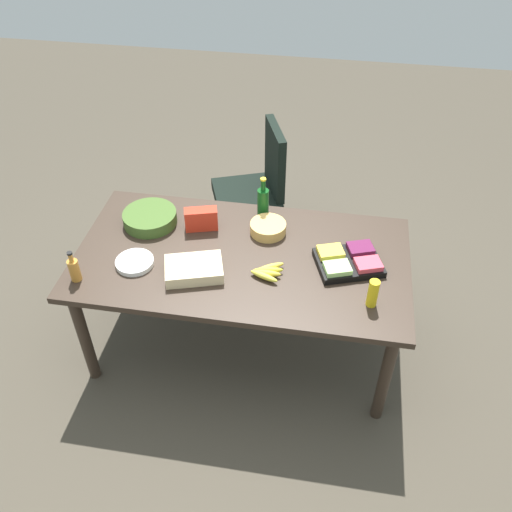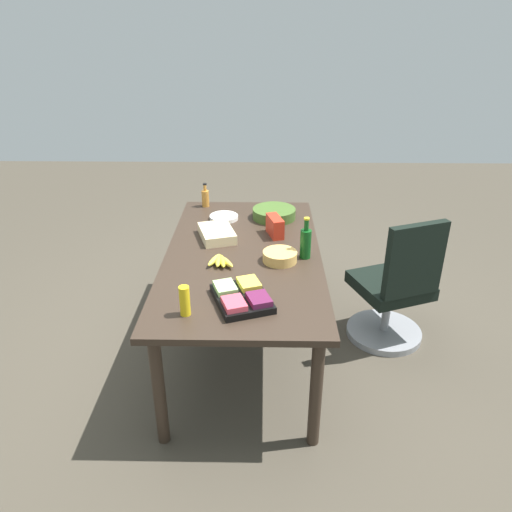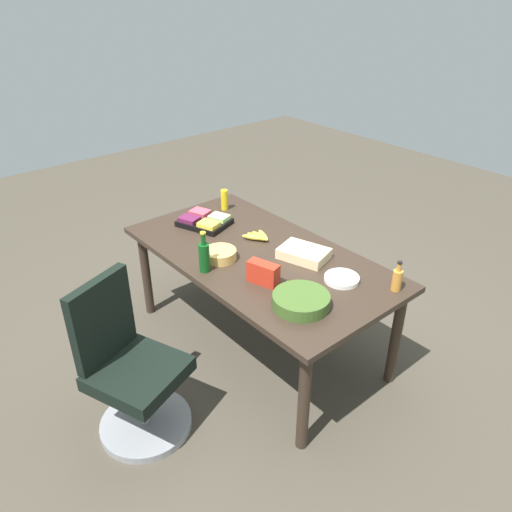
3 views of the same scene
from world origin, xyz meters
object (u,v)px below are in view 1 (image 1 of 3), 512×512
(chip_bag_red, at_px, (201,219))
(wine_bottle, at_px, (263,202))
(banana_bunch, at_px, (267,272))
(fruit_platter, at_px, (349,261))
(sheet_cake, at_px, (194,269))
(dressing_bottle, at_px, (74,269))
(mustard_bottle, at_px, (373,293))
(chip_bowl, at_px, (268,228))
(salad_bowl, at_px, (150,218))
(office_chair, at_px, (254,201))
(paper_plate_stack, at_px, (135,262))
(conference_table, at_px, (242,266))

(chip_bag_red, relative_size, wine_bottle, 0.71)
(banana_bunch, xyz_separation_m, fruit_platter, (0.45, 0.16, 0.01))
(sheet_cake, bearing_deg, dressing_bottle, -166.75)
(chip_bag_red, relative_size, mustard_bottle, 1.19)
(wine_bottle, bearing_deg, banana_bunch, -78.76)
(fruit_platter, distance_m, chip_bowl, 0.55)
(dressing_bottle, xyz_separation_m, mustard_bottle, (1.63, 0.07, 0.01))
(banana_bunch, height_order, salad_bowl, salad_bowl)
(chip_bag_red, xyz_separation_m, mustard_bottle, (1.05, -0.49, 0.01))
(chip_bag_red, bearing_deg, office_chair, 78.17)
(dressing_bottle, distance_m, salad_bowl, 0.62)
(office_chair, bearing_deg, salad_bowl, -120.65)
(office_chair, relative_size, banana_bunch, 5.29)
(chip_bowl, bearing_deg, wine_bottle, 109.22)
(paper_plate_stack, bearing_deg, chip_bowl, 30.27)
(chip_bowl, bearing_deg, salad_bowl, -177.99)
(paper_plate_stack, bearing_deg, conference_table, 16.29)
(conference_table, bearing_deg, mustard_bottle, -20.06)
(dressing_bottle, height_order, mustard_bottle, dressing_bottle)
(paper_plate_stack, height_order, chip_bowl, chip_bowl)
(conference_table, xyz_separation_m, office_chair, (-0.11, 1.08, -0.31))
(dressing_bottle, bearing_deg, paper_plate_stack, 31.53)
(dressing_bottle, xyz_separation_m, chip_bowl, (1.00, 0.59, -0.04))
(salad_bowl, bearing_deg, mustard_bottle, -19.64)
(office_chair, height_order, sheet_cake, office_chair)
(fruit_platter, bearing_deg, conference_table, -178.23)
(sheet_cake, bearing_deg, salad_bowl, 133.23)
(sheet_cake, distance_m, mustard_bottle, 0.99)
(sheet_cake, height_order, salad_bowl, salad_bowl)
(sheet_cake, xyz_separation_m, salad_bowl, (-0.39, 0.41, 0.00))
(conference_table, height_order, chip_bowl, chip_bowl)
(chip_bag_red, distance_m, dressing_bottle, 0.81)
(conference_table, bearing_deg, chip_bag_red, 143.46)
(fruit_platter, height_order, mustard_bottle, mustard_bottle)
(office_chair, bearing_deg, dressing_bottle, -118.13)
(wine_bottle, relative_size, chip_bowl, 1.26)
(office_chair, distance_m, dressing_bottle, 1.68)
(office_chair, relative_size, chip_bowl, 4.53)
(salad_bowl, distance_m, mustard_bottle, 1.46)
(fruit_platter, relative_size, salad_bowl, 1.29)
(salad_bowl, bearing_deg, conference_table, -19.14)
(paper_plate_stack, bearing_deg, dressing_bottle, -148.47)
(office_chair, xyz_separation_m, fruit_platter, (0.73, -1.06, 0.42))
(chip_bag_red, bearing_deg, fruit_platter, -12.25)
(chip_bag_red, relative_size, banana_bunch, 1.05)
(chip_bag_red, height_order, mustard_bottle, mustard_bottle)
(sheet_cake, bearing_deg, fruit_platter, 14.07)
(dressing_bottle, height_order, chip_bowl, dressing_bottle)
(fruit_platter, xyz_separation_m, wine_bottle, (-0.56, 0.39, 0.08))
(chip_bag_red, bearing_deg, salad_bowl, -179.88)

